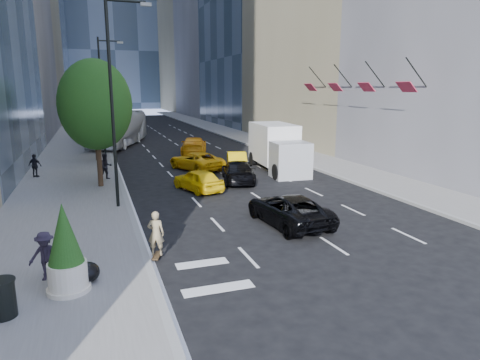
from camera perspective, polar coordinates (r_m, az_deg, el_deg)
name	(u,v)px	position (r m, az deg, el deg)	size (l,w,h in m)	color
ground	(269,219)	(19.92, 3.90, -5.19)	(160.00, 160.00, 0.00)	black
sidewalk_left	(78,145)	(47.87, -20.80, 4.35)	(6.00, 120.00, 0.15)	slate
sidewalk_right	(248,138)	(50.94, 1.14, 5.56)	(4.00, 120.00, 0.15)	slate
tower_right_far	(202,14)	(120.70, -5.03, 21.21)	(20.00, 24.00, 50.00)	#817759
lamp_near	(115,91)	(21.52, -16.33, 11.37)	(2.13, 0.22, 10.00)	black
lamp_far	(103,89)	(39.50, -17.76, 11.43)	(2.13, 0.22, 10.00)	black
tree_near	(95,105)	(26.51, -18.73, 9.46)	(4.20, 4.20, 7.46)	#301C12
tree_mid	(93,96)	(36.49, -18.97, 10.55)	(4.50, 4.50, 7.99)	#301C12
tree_far	(93,100)	(49.51, -19.04, 10.00)	(3.90, 3.90, 6.92)	#301C12
traffic_signal	(99,102)	(57.52, -18.27, 9.88)	(2.48, 0.53, 5.20)	black
facade_flags	(352,84)	(32.92, 14.66, 12.22)	(1.85, 13.30, 2.05)	black
skateboarder	(156,236)	(15.48, -11.13, -7.38)	(0.59, 0.39, 1.63)	#877854
black_sedan_lincoln	(289,209)	(19.05, 6.49, -3.92)	(2.25, 4.88, 1.36)	black
black_sedan_mercedes	(238,171)	(27.43, -0.27, 1.16)	(1.95, 4.80, 1.39)	black
taxi_a	(198,180)	(25.21, -5.62, 0.02)	(1.54, 3.84, 1.31)	yellow
taxi_b	(236,159)	(32.35, -0.48, 2.76)	(1.36, 3.90, 1.29)	gold
taxi_c	(196,161)	(31.74, -5.88, 2.56)	(2.23, 4.83, 1.34)	yellow
taxi_d	(194,146)	(39.30, -6.17, 4.58)	(2.21, 5.43, 1.58)	#FFA30D
city_bus	(119,129)	(46.84, -15.82, 6.61)	(2.97, 12.70, 3.54)	silver
box_truck	(278,147)	(31.24, 5.04, 4.34)	(3.09, 7.18, 3.35)	silver
pedestrian_a	(106,167)	(28.83, -17.45, 1.73)	(0.81, 0.63, 1.68)	black
pedestrian_b	(35,166)	(31.24, -25.66, 1.73)	(0.91, 0.38, 1.55)	black
pedestrian_c	(45,256)	(14.51, -24.51, -9.20)	(0.99, 0.57, 1.54)	#271F2F
trash_can	(2,299)	(12.89, -29.12, -13.73)	(0.65, 0.65, 0.97)	black
planter_shrub	(66,250)	(13.32, -22.24, -8.63)	(1.10, 1.10, 2.65)	beige
garbage_bags	(80,276)	(13.91, -20.59, -11.92)	(1.24, 1.19, 0.61)	black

